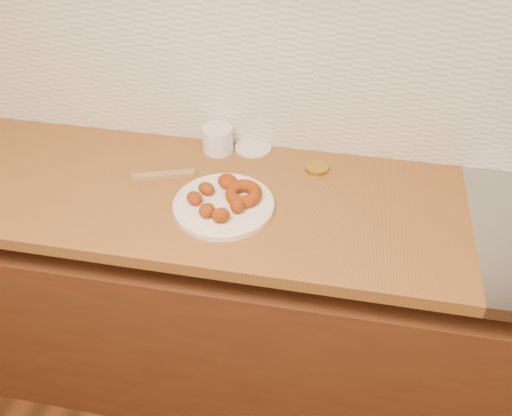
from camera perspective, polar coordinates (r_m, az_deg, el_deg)
name	(u,v)px	position (r m, az deg, el deg)	size (l,w,h in m)	color
wall_back	(318,14)	(1.66, 6.60, 19.60)	(4.00, 0.02, 2.70)	#BAAD8E
base_cabinet	(290,314)	(1.97, 3.58, -11.12)	(3.60, 0.60, 0.77)	#562D15
butcher_block	(93,183)	(1.79, -16.83, 2.50)	(2.30, 0.62, 0.04)	olive
backsplash	(314,65)	(1.70, 6.17, 14.72)	(3.60, 0.02, 0.60)	silver
donut_plate	(224,205)	(1.58, -3.42, 0.29)	(0.30, 0.30, 0.02)	silver
ring_donut	(243,194)	(1.58, -1.35, 1.52)	(0.11, 0.11, 0.04)	#943803
fried_dough_chunks	(217,198)	(1.57, -4.15, 1.04)	(0.19, 0.23, 0.05)	#943803
plastic_tub	(218,139)	(1.81, -4.06, 7.25)	(0.10, 0.10, 0.09)	silver
tub_lid	(253,148)	(1.84, -0.30, 6.38)	(0.12, 0.12, 0.01)	silver
brass_jar_lid	(317,168)	(1.75, 6.43, 4.23)	(0.08, 0.08, 0.01)	#AD8A28
wooden_utensil	(164,175)	(1.73, -9.70, 3.42)	(0.20, 0.02, 0.02)	#946D47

